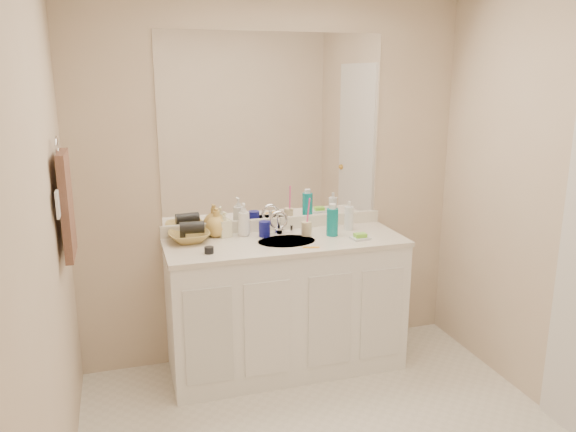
# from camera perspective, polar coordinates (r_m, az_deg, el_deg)

# --- Properties ---
(wall_back) EXTENTS (2.60, 0.02, 2.40)m
(wall_back) POSITION_cam_1_polar(r_m,az_deg,el_deg) (3.74, -1.46, 3.40)
(wall_back) COLOR beige
(wall_back) RESTS_ON floor
(wall_front) EXTENTS (2.60, 0.02, 2.40)m
(wall_front) POSITION_cam_1_polar(r_m,az_deg,el_deg) (1.53, 26.70, -14.83)
(wall_front) COLOR beige
(wall_front) RESTS_ON floor
(wall_left) EXTENTS (0.02, 2.60, 2.40)m
(wall_left) POSITION_cam_1_polar(r_m,az_deg,el_deg) (2.37, -23.95, -4.32)
(wall_left) COLOR beige
(wall_left) RESTS_ON floor
(vanity_cabinet) EXTENTS (1.50, 0.55, 0.85)m
(vanity_cabinet) POSITION_cam_1_polar(r_m,az_deg,el_deg) (3.72, -0.23, -9.20)
(vanity_cabinet) COLOR white
(vanity_cabinet) RESTS_ON floor
(countertop) EXTENTS (1.52, 0.57, 0.03)m
(countertop) POSITION_cam_1_polar(r_m,az_deg,el_deg) (3.56, -0.24, -2.69)
(countertop) COLOR silver
(countertop) RESTS_ON vanity_cabinet
(backsplash) EXTENTS (1.52, 0.03, 0.08)m
(backsplash) POSITION_cam_1_polar(r_m,az_deg,el_deg) (3.79, -1.37, -0.80)
(backsplash) COLOR white
(backsplash) RESTS_ON countertop
(sink_basin) EXTENTS (0.37, 0.37, 0.02)m
(sink_basin) POSITION_cam_1_polar(r_m,az_deg,el_deg) (3.54, -0.14, -2.74)
(sink_basin) COLOR beige
(sink_basin) RESTS_ON countertop
(faucet) EXTENTS (0.02, 0.02, 0.11)m
(faucet) POSITION_cam_1_polar(r_m,az_deg,el_deg) (3.69, -0.95, -0.96)
(faucet) COLOR silver
(faucet) RESTS_ON countertop
(mirror) EXTENTS (1.48, 0.01, 1.20)m
(mirror) POSITION_cam_1_polar(r_m,az_deg,el_deg) (3.68, -1.47, 8.90)
(mirror) COLOR white
(mirror) RESTS_ON wall_back
(blue_mug) EXTENTS (0.10, 0.10, 0.10)m
(blue_mug) POSITION_cam_1_polar(r_m,az_deg,el_deg) (3.63, -2.40, -1.32)
(blue_mug) COLOR navy
(blue_mug) RESTS_ON countertop
(tan_cup) EXTENTS (0.09, 0.09, 0.09)m
(tan_cup) POSITION_cam_1_polar(r_m,az_deg,el_deg) (3.65, 1.89, -1.30)
(tan_cup) COLOR beige
(tan_cup) RESTS_ON countertop
(toothbrush) EXTENTS (0.02, 0.04, 0.20)m
(toothbrush) POSITION_cam_1_polar(r_m,az_deg,el_deg) (3.63, 2.05, 0.31)
(toothbrush) COLOR #FA4196
(toothbrush) RESTS_ON tan_cup
(mouthwash_bottle) EXTENTS (0.08, 0.08, 0.18)m
(mouthwash_bottle) POSITION_cam_1_polar(r_m,az_deg,el_deg) (3.65, 4.52, -0.62)
(mouthwash_bottle) COLOR #0B8186
(mouthwash_bottle) RESTS_ON countertop
(clear_pump_bottle) EXTENTS (0.06, 0.06, 0.16)m
(clear_pump_bottle) POSITION_cam_1_polar(r_m,az_deg,el_deg) (3.80, 6.20, -0.21)
(clear_pump_bottle) COLOR white
(clear_pump_bottle) RESTS_ON countertop
(soap_dish) EXTENTS (0.12, 0.10, 0.01)m
(soap_dish) POSITION_cam_1_polar(r_m,az_deg,el_deg) (3.61, 7.35, -2.24)
(soap_dish) COLOR silver
(soap_dish) RESTS_ON countertop
(green_soap) EXTENTS (0.08, 0.06, 0.03)m
(green_soap) POSITION_cam_1_polar(r_m,az_deg,el_deg) (3.60, 7.36, -1.97)
(green_soap) COLOR #81DC35
(green_soap) RESTS_ON soap_dish
(orange_comb) EXTENTS (0.10, 0.05, 0.00)m
(orange_comb) POSITION_cam_1_polar(r_m,az_deg,el_deg) (3.41, 2.35, -3.19)
(orange_comb) COLOR #FFA41A
(orange_comb) RESTS_ON countertop
(dark_jar) EXTENTS (0.07, 0.07, 0.04)m
(dark_jar) POSITION_cam_1_polar(r_m,az_deg,el_deg) (3.33, -8.02, -3.44)
(dark_jar) COLOR black
(dark_jar) RESTS_ON countertop
(soap_bottle_white) EXTENTS (0.09, 0.09, 0.22)m
(soap_bottle_white) POSITION_cam_1_polar(r_m,az_deg,el_deg) (3.64, -4.50, -0.35)
(soap_bottle_white) COLOR white
(soap_bottle_white) RESTS_ON countertop
(soap_bottle_cream) EXTENTS (0.09, 0.09, 0.16)m
(soap_bottle_cream) POSITION_cam_1_polar(r_m,az_deg,el_deg) (3.64, -6.46, -0.84)
(soap_bottle_cream) COLOR #F1F0C5
(soap_bottle_cream) RESTS_ON countertop
(soap_bottle_yellow) EXTENTS (0.16, 0.16, 0.19)m
(soap_bottle_yellow) POSITION_cam_1_polar(r_m,az_deg,el_deg) (3.65, -7.27, -0.64)
(soap_bottle_yellow) COLOR #D4AB52
(soap_bottle_yellow) RESTS_ON countertop
(wicker_basket) EXTENTS (0.27, 0.27, 0.06)m
(wicker_basket) POSITION_cam_1_polar(r_m,az_deg,el_deg) (3.57, -10.00, -2.09)
(wicker_basket) COLOR #A48642
(wicker_basket) RESTS_ON countertop
(hair_dryer) EXTENTS (0.16, 0.09, 0.08)m
(hair_dryer) POSITION_cam_1_polar(r_m,az_deg,el_deg) (3.56, -9.72, -1.16)
(hair_dryer) COLOR black
(hair_dryer) RESTS_ON wicker_basket
(towel_ring) EXTENTS (0.01, 0.11, 0.11)m
(towel_ring) POSITION_cam_1_polar(r_m,az_deg,el_deg) (3.05, -22.45, 6.51)
(towel_ring) COLOR silver
(towel_ring) RESTS_ON wall_left
(hand_towel) EXTENTS (0.04, 0.32, 0.55)m
(hand_towel) POSITION_cam_1_polar(r_m,az_deg,el_deg) (3.10, -21.56, 1.05)
(hand_towel) COLOR #4A3027
(hand_towel) RESTS_ON towel_ring
(switch_plate) EXTENTS (0.01, 0.08, 0.13)m
(switch_plate) POSITION_cam_1_polar(r_m,az_deg,el_deg) (2.89, -22.35, 1.11)
(switch_plate) COLOR white
(switch_plate) RESTS_ON wall_left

